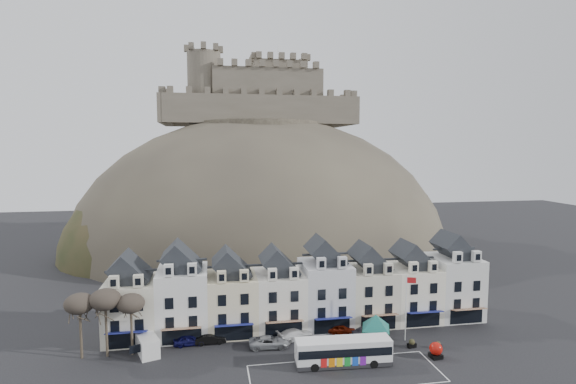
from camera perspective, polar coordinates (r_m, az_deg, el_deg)
The scene contains 21 objects.
ground at distance 54.68m, azimuth 5.51°, elevation -22.72°, with size 300.00×300.00×0.00m, color black.
coach_bay_markings at distance 56.25m, azimuth 7.26°, elevation -21.88°, with size 22.00×7.50×0.01m, color silver.
townhouse_terrace at distance 66.94m, azimuth 1.96°, elevation -12.33°, with size 54.40×9.35×11.80m.
castle_hill at distance 119.00m, azimuth -2.82°, elevation -6.90°, with size 100.00×76.00×68.00m.
castle at distance 123.83m, azimuth -3.67°, elevation 12.24°, with size 50.20×22.20×22.00m.
tree_left_far at distance 62.04m, azimuth -24.96°, elevation -12.78°, with size 3.61×3.61×8.24m.
tree_left_mid at distance 61.23m, azimuth -22.20°, elevation -12.58°, with size 3.78×3.78×8.64m.
tree_left_near at distance 60.88m, azimuth -19.34°, elevation -13.26°, with size 3.43×3.43×7.84m.
bus at distance 57.31m, azimuth 7.02°, elevation -19.34°, with size 11.58×3.28×3.23m.
bus_shelter at distance 61.69m, azimuth 11.10°, elevation -15.89°, with size 6.47×6.47×4.40m.
red_buoy at distance 61.65m, azimuth 18.26°, elevation -18.51°, with size 1.60×1.60×1.98m.
flagpole at distance 64.00m, azimuth 14.85°, elevation -13.51°, with size 1.25×0.48×9.03m.
white_van at distance 62.64m, azimuth -17.47°, elevation -17.94°, with size 3.75×5.52×2.32m.
planter_west at distance 63.78m, azimuth 15.45°, elevation -18.05°, with size 1.21×0.79×1.13m.
planter_east at distance 64.55m, azimuth 18.51°, elevation -17.92°, with size 1.01×0.66×0.94m.
car_navy at distance 63.63m, azimuth -12.38°, elevation -17.85°, with size 1.71×4.25×1.45m, color #0C0C3C.
car_black at distance 63.58m, azimuth -9.81°, elevation -17.87°, with size 1.42×4.07×1.34m, color black.
car_silver at distance 61.70m, azimuth -2.41°, elevation -18.49°, with size 2.42×5.17×1.46m, color #95989B.
car_white at distance 63.79m, azimuth 0.92°, elevation -17.63°, with size 2.08×5.11×1.48m, color white.
car_maroon at distance 66.03m, azimuth 6.82°, elevation -16.91°, with size 1.58×3.92×1.34m, color #631405.
car_charcoal at distance 65.05m, azimuth 10.25°, elevation -17.24°, with size 1.60×4.58×1.51m, color black.
Camera 1 is at (-13.02, -46.33, 25.96)m, focal length 28.00 mm.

